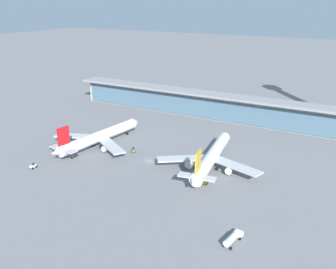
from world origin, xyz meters
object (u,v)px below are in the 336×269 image
at_px(service_truck_under_wing_white, 233,238).
at_px(service_truck_mid_apron_white, 33,166).
at_px(service_truck_near_nose_olive, 133,150).
at_px(service_truck_at_far_stand_grey, 71,156).
at_px(service_truck_on_taxiway_yellow, 205,182).
at_px(safety_cone_bravo, 98,164).
at_px(safety_cone_alpha, 38,152).
at_px(airliner_centre_stand, 211,157).
at_px(service_truck_by_tail_olive, 55,147).
at_px(airliner_left_stand, 98,137).

bearing_deg(service_truck_under_wing_white, service_truck_mid_apron_white, 174.96).
height_order(service_truck_near_nose_olive, service_truck_at_far_stand_grey, same).
relative_size(service_truck_under_wing_white, service_truck_on_taxiway_yellow, 2.85).
xyz_separation_m(service_truck_mid_apron_white, safety_cone_bravo, (21.08, 15.87, -0.56)).
distance_m(service_truck_mid_apron_white, safety_cone_bravo, 26.39).
bearing_deg(safety_cone_bravo, safety_cone_alpha, -175.11).
height_order(service_truck_on_taxiway_yellow, service_truck_at_far_stand_grey, same).
relative_size(airliner_centre_stand, service_truck_near_nose_olive, 17.17).
height_order(service_truck_under_wing_white, service_truck_on_taxiway_yellow, service_truck_under_wing_white).
height_order(service_truck_by_tail_olive, safety_cone_alpha, service_truck_by_tail_olive).
bearing_deg(service_truck_at_far_stand_grey, safety_cone_alpha, -170.60).
bearing_deg(airliner_centre_stand, service_truck_by_tail_olive, -166.97).
height_order(airliner_left_stand, service_truck_under_wing_white, airliner_left_stand).
relative_size(service_truck_near_nose_olive, service_truck_at_far_stand_grey, 1.15).
bearing_deg(airliner_left_stand, safety_cone_bravo, -51.98).
bearing_deg(service_truck_under_wing_white, safety_cone_bravo, 160.92).
bearing_deg(service_truck_under_wing_white, service_truck_at_far_stand_grey, 164.08).
xyz_separation_m(service_truck_near_nose_olive, service_truck_on_taxiway_yellow, (41.73, -12.96, 0.00)).
bearing_deg(safety_cone_alpha, airliner_centre_stand, 17.23).
relative_size(service_truck_by_tail_olive, service_truck_at_far_stand_grey, 2.41).
bearing_deg(airliner_centre_stand, service_truck_at_far_stand_grey, -160.49).
xyz_separation_m(service_truck_on_taxiway_yellow, safety_cone_bravo, (-46.73, -6.33, -0.56)).
height_order(service_truck_near_nose_olive, service_truck_mid_apron_white, same).
bearing_deg(service_truck_at_far_stand_grey, service_truck_by_tail_olive, 163.55).
bearing_deg(safety_cone_bravo, service_truck_by_tail_olive, 171.81).
xyz_separation_m(airliner_left_stand, service_truck_near_nose_olive, (18.19, 2.42, -3.90)).
distance_m(airliner_left_stand, service_truck_mid_apron_white, 33.90).
distance_m(service_truck_on_taxiway_yellow, service_truck_at_far_stand_grey, 62.12).
relative_size(airliner_left_stand, service_truck_near_nose_olive, 17.22).
xyz_separation_m(service_truck_near_nose_olive, service_truck_at_far_stand_grey, (-20.07, -19.17, 0.00)).
bearing_deg(service_truck_on_taxiway_yellow, service_truck_near_nose_olive, 162.75).
distance_m(airliner_centre_stand, service_truck_near_nose_olive, 38.11).
distance_m(service_truck_near_nose_olive, service_truck_mid_apron_white, 43.77).
height_order(service_truck_mid_apron_white, service_truck_on_taxiway_yellow, same).
bearing_deg(safety_cone_bravo, service_truck_at_far_stand_grey, 179.53).
bearing_deg(service_truck_mid_apron_white, airliner_left_stand, 76.45).
relative_size(airliner_left_stand, service_truck_mid_apron_white, 19.46).
bearing_deg(service_truck_mid_apron_white, safety_cone_alpha, 131.80).
xyz_separation_m(service_truck_near_nose_olive, service_truck_under_wing_white, (63.79, -43.09, 0.83)).
xyz_separation_m(service_truck_under_wing_white, safety_cone_alpha, (-101.54, 20.99, -1.39)).
xyz_separation_m(service_truck_near_nose_olive, service_truck_mid_apron_white, (-26.08, -35.16, 0.00)).
relative_size(airliner_centre_stand, service_truck_by_tail_olive, 8.20).
relative_size(service_truck_mid_apron_white, safety_cone_bravo, 4.18).
bearing_deg(airliner_left_stand, service_truck_by_tail_olive, -140.42).
bearing_deg(service_truck_under_wing_white, safety_cone_alpha, 168.32).
bearing_deg(safety_cone_alpha, airliner_left_stand, 45.15).
height_order(service_truck_at_far_stand_grey, safety_cone_alpha, service_truck_at_far_stand_grey).
xyz_separation_m(airliner_left_stand, safety_cone_alpha, (-19.57, -19.67, -4.46)).
relative_size(service_truck_on_taxiway_yellow, safety_cone_bravo, 4.42).
relative_size(airliner_left_stand, service_truck_on_taxiway_yellow, 18.42).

